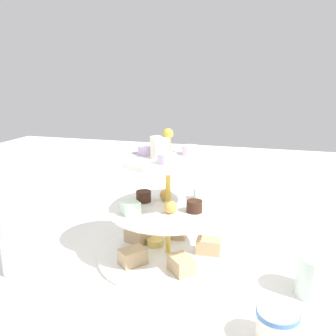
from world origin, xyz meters
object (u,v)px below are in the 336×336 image
(tiered_serving_stand, at_px, (168,220))
(water_glass_tall_right, at_px, (20,243))
(teacup_with_saucer, at_px, (277,328))
(butter_knife_left, at_px, (125,205))
(water_glass_short_left, at_px, (315,276))

(tiered_serving_stand, relative_size, water_glass_tall_right, 2.47)
(teacup_with_saucer, xyz_separation_m, butter_knife_left, (0.41, -0.46, -0.02))
(water_glass_short_left, bearing_deg, teacup_with_saucer, 67.34)
(water_glass_short_left, distance_m, butter_knife_left, 0.57)
(water_glass_short_left, relative_size, butter_knife_left, 0.41)
(butter_knife_left, bearing_deg, teacup_with_saucer, 96.12)
(water_glass_tall_right, relative_size, water_glass_short_left, 1.63)
(water_glass_tall_right, bearing_deg, teacup_with_saucer, 171.37)
(tiered_serving_stand, relative_size, butter_knife_left, 1.64)
(tiered_serving_stand, height_order, butter_knife_left, tiered_serving_stand)
(butter_knife_left, bearing_deg, water_glass_short_left, 110.17)
(water_glass_tall_right, xyz_separation_m, butter_knife_left, (-0.04, -0.39, -0.05))
(water_glass_tall_right, relative_size, butter_knife_left, 0.67)
(water_glass_short_left, height_order, teacup_with_saucer, water_glass_short_left)
(water_glass_short_left, bearing_deg, water_glass_tall_right, 7.89)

